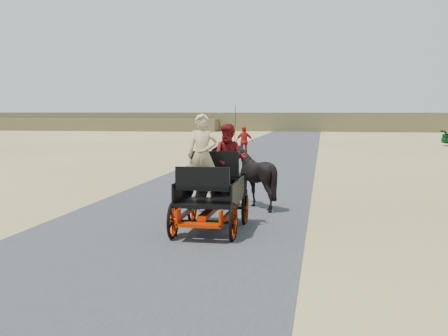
% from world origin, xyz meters
% --- Properties ---
extents(ground, '(140.00, 140.00, 0.00)m').
position_xyz_m(ground, '(0.00, 0.00, 0.00)').
color(ground, tan).
extents(road, '(6.00, 140.00, 0.01)m').
position_xyz_m(road, '(0.00, 0.00, 0.01)').
color(road, '#38383A').
rests_on(road, ground).
extents(ridge_far, '(140.00, 6.00, 2.40)m').
position_xyz_m(ridge_far, '(0.00, 62.00, 1.20)').
color(ridge_far, brown).
rests_on(ridge_far, ground).
extents(ridge_near, '(40.00, 4.00, 1.60)m').
position_xyz_m(ridge_near, '(-30.00, 58.00, 0.80)').
color(ridge_near, brown).
rests_on(ridge_near, ground).
extents(carriage, '(1.30, 2.40, 0.72)m').
position_xyz_m(carriage, '(0.96, -0.65, 0.36)').
color(carriage, black).
rests_on(carriage, ground).
extents(horse_left, '(0.91, 2.01, 1.70)m').
position_xyz_m(horse_left, '(0.41, 2.35, 0.85)').
color(horse_left, black).
rests_on(horse_left, ground).
extents(horse_right, '(1.37, 1.54, 1.70)m').
position_xyz_m(horse_right, '(1.51, 2.35, 0.85)').
color(horse_right, black).
rests_on(horse_right, ground).
extents(driver_man, '(0.66, 0.43, 1.80)m').
position_xyz_m(driver_man, '(0.76, -0.60, 1.62)').
color(driver_man, tan).
rests_on(driver_man, carriage).
extents(passenger_woman, '(0.77, 0.60, 1.58)m').
position_xyz_m(passenger_woman, '(1.26, -0.05, 1.51)').
color(passenger_woman, '#660C0F').
rests_on(passenger_woman, carriage).
extents(pedestrian, '(1.09, 0.72, 1.73)m').
position_xyz_m(pedestrian, '(-1.08, 19.07, 0.86)').
color(pedestrian, '#B21A14').
rests_on(pedestrian, ground).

